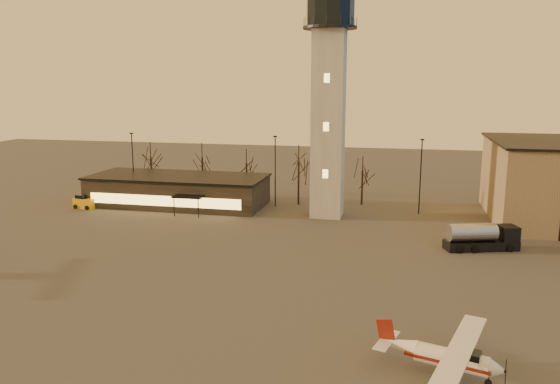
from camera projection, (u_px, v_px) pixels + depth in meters
name	position (u px, v px, depth m)	size (l,w,h in m)	color
ground	(275.00, 302.00, 44.05)	(220.00, 220.00, 0.00)	#403D3B
control_tower	(329.00, 92.00, 69.54)	(6.80, 6.80, 32.60)	#979490
terminal	(178.00, 190.00, 78.98)	(25.40, 12.20, 4.30)	black
light_poles	(332.00, 175.00, 72.53)	(58.50, 12.25, 10.14)	black
tree_row	(247.00, 159.00, 83.30)	(37.20, 9.20, 8.80)	black
cessna_front	(453.00, 362.00, 32.63)	(8.30, 10.26, 2.85)	silver
fuel_truck	(481.00, 239.00, 57.82)	(7.95, 4.37, 2.84)	black
service_cart	(85.00, 203.00, 77.11)	(3.29, 2.36, 1.94)	#D0960C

